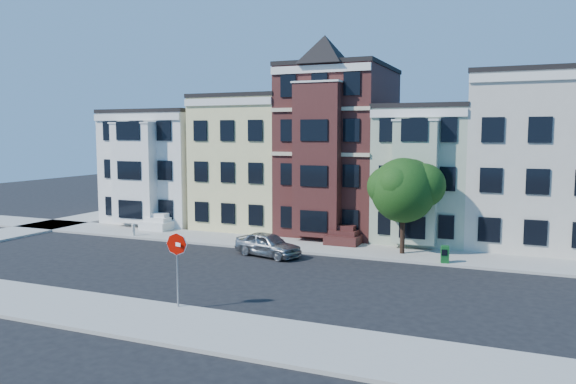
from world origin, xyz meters
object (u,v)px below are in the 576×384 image
at_px(newspaper_box, 445,254).
at_px(street_tree, 403,195).
at_px(stop_sign, 177,265).
at_px(parked_car, 268,244).
at_px(fire_hydrant, 134,231).

bearing_deg(newspaper_box, street_tree, 135.99).
bearing_deg(newspaper_box, stop_sign, -139.46).
distance_m(parked_car, fire_hydrant, 11.59).
relative_size(street_tree, newspaper_box, 7.40).
relative_size(newspaper_box, fire_hydrant, 1.39).
relative_size(parked_car, newspaper_box, 4.43).
xyz_separation_m(parked_car, fire_hydrant, (-11.44, 1.88, -0.23)).
height_order(street_tree, fire_hydrant, street_tree).
height_order(newspaper_box, stop_sign, stop_sign).
bearing_deg(street_tree, fire_hydrant, -175.58).
height_order(newspaper_box, fire_hydrant, newspaper_box).
distance_m(newspaper_box, stop_sign, 15.68).
xyz_separation_m(street_tree, stop_sign, (-6.52, -14.22, -1.81)).
relative_size(street_tree, fire_hydrant, 10.29).
bearing_deg(street_tree, newspaper_box, -30.80).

